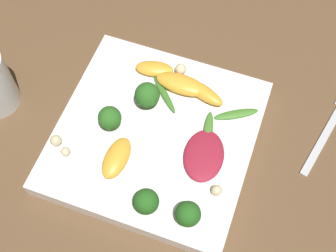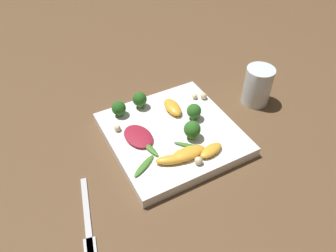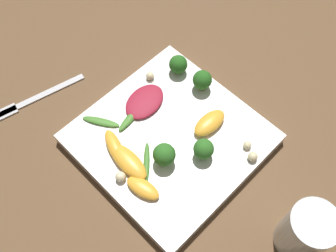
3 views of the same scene
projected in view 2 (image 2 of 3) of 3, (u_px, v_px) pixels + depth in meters
The scene contains 20 objects.
ground_plane at pixel (172, 138), 0.74m from camera, with size 2.40×2.40×0.00m, color brown.
plate at pixel (172, 134), 0.73m from camera, with size 0.27×0.27×0.03m.
drinking_glass at pixel (258, 86), 0.80m from camera, with size 0.07×0.07×0.10m.
fork at pixel (88, 224), 0.58m from camera, with size 0.05×0.17×0.01m.
radicchio_leaf_0 at pixel (138, 136), 0.70m from camera, with size 0.07×0.09×0.01m.
orange_segment_0 at pixel (173, 107), 0.77m from camera, with size 0.03×0.06×0.02m.
orange_segment_1 at pixel (211, 150), 0.67m from camera, with size 0.06×0.04×0.02m.
orange_segment_2 at pixel (173, 159), 0.65m from camera, with size 0.07×0.04×0.02m.
orange_segment_3 at pixel (188, 154), 0.66m from camera, with size 0.08×0.03×0.02m.
broccoli_floret_0 at pixel (192, 130), 0.69m from camera, with size 0.04×0.04×0.04m.
broccoli_floret_1 at pixel (119, 108), 0.75m from camera, with size 0.03×0.03×0.04m.
broccoli_floret_2 at pixel (194, 111), 0.74m from camera, with size 0.03×0.03×0.04m.
broccoli_floret_3 at pixel (140, 100), 0.77m from camera, with size 0.03×0.03×0.04m.
arugula_sprig_0 at pixel (190, 146), 0.68m from camera, with size 0.06×0.06×0.01m.
arugula_sprig_1 at pixel (147, 146), 0.68m from camera, with size 0.03×0.08×0.01m.
arugula_sprig_2 at pixel (144, 166), 0.65m from camera, with size 0.06×0.04×0.01m.
macadamia_nut_0 at pixel (204, 96), 0.80m from camera, with size 0.02×0.02×0.02m.
macadamia_nut_1 at pixel (195, 96), 0.80m from camera, with size 0.01×0.01×0.01m.
macadamia_nut_2 at pixel (198, 161), 0.65m from camera, with size 0.02×0.02×0.02m.
macadamia_nut_3 at pixel (117, 128), 0.72m from camera, with size 0.01×0.01×0.01m.
Camera 2 is at (0.25, 0.45, 0.53)m, focal length 35.00 mm.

